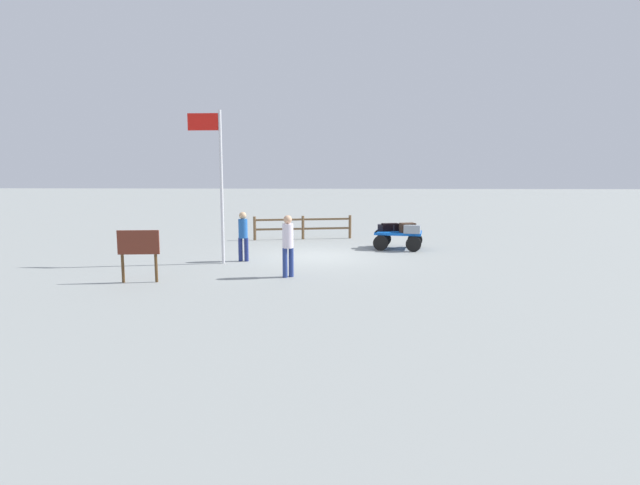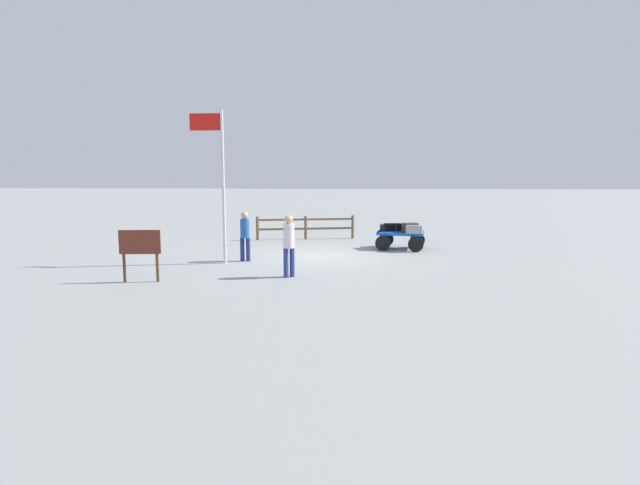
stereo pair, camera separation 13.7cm
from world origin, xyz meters
name	(u,v)px [view 2 (the right image)]	position (x,y,z in m)	size (l,w,h in m)	color
ground_plane	(320,256)	(0.00, 0.00, 0.00)	(120.00, 120.00, 0.00)	gray
luggage_cart	(400,237)	(-3.00, -1.81, 0.48)	(1.99, 1.59, 0.67)	blue
suitcase_grey	(410,228)	(-3.34, -1.60, 0.85)	(0.62, 0.49, 0.35)	#402B1D
suitcase_navy	(388,228)	(-2.56, -1.97, 0.79)	(0.66, 0.42, 0.25)	black
suitcase_olive	(414,229)	(-3.46, -1.25, 0.82)	(0.66, 0.46, 0.30)	gray
suitcase_maroon	(393,227)	(-2.72, -1.93, 0.82)	(0.69, 0.49, 0.29)	black
worker_lead	(289,242)	(0.69, 3.62, 1.02)	(0.43, 0.43, 1.77)	navy
worker_trailing	(245,233)	(2.43, 1.09, 0.94)	(0.34, 0.32, 1.65)	navy
flagpole	(219,172)	(3.14, 1.52, 2.94)	(1.08, 0.10, 4.88)	silver
signboard	(140,247)	(4.65, 4.45, 0.97)	(1.11, 0.17, 1.42)	#4C3319
wooden_fence	(306,226)	(0.82, -4.42, 0.59)	(4.22, 0.89, 1.02)	brown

